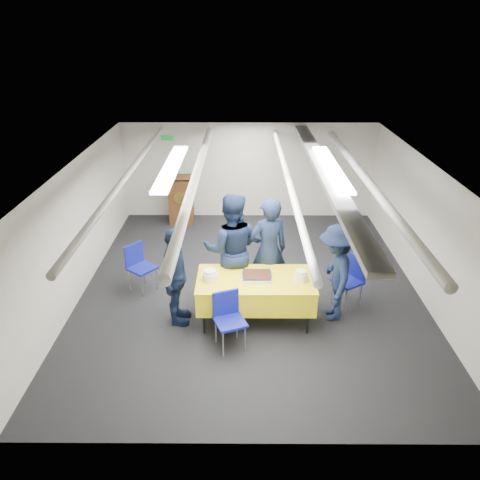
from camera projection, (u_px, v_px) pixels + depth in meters
name	position (u px, v px, depth m)	size (l,w,h in m)	color
ground	(250.00, 287.00, 8.56)	(7.00, 7.00, 0.00)	black
room_shell	(256.00, 186.00, 8.16)	(6.00, 7.00, 2.30)	beige
serving_table	(256.00, 290.00, 7.40)	(1.85, 0.96, 0.77)	black
sheet_cake	(257.00, 276.00, 7.30)	(0.47, 0.36, 0.08)	white
plate_stack_left	(210.00, 276.00, 7.24)	(0.23, 0.23, 0.17)	white
plate_stack_right	(301.00, 276.00, 7.23)	(0.20, 0.20, 0.17)	white
podium	(181.00, 198.00, 11.07)	(0.62, 0.53, 1.25)	#5B3216
chair_near	(228.00, 314.00, 6.85)	(0.54, 0.54, 0.87)	gray
chair_right	(352.00, 276.00, 7.88)	(0.58, 0.58, 0.87)	gray
chair_left	(138.00, 263.00, 8.30)	(0.59, 0.59, 0.87)	gray
sailor_a	(268.00, 251.00, 7.81)	(0.68, 0.45, 1.88)	black
sailor_b	(231.00, 249.00, 7.77)	(0.95, 0.74, 1.95)	black
sailor_c	(175.00, 277.00, 7.26)	(0.96, 0.40, 1.64)	black
sailor_d	(336.00, 273.00, 7.38)	(1.05, 0.60, 1.62)	black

